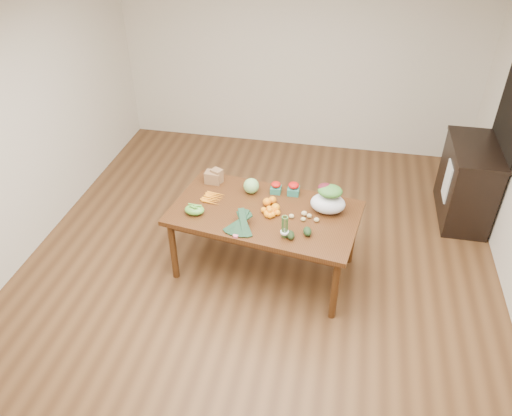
% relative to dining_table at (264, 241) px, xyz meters
% --- Properties ---
extents(floor, '(6.00, 6.00, 0.00)m').
position_rel_dining_table_xyz_m(floor, '(-0.07, -0.14, -0.38)').
color(floor, brown).
rests_on(floor, ground).
extents(ceiling, '(5.00, 6.00, 0.02)m').
position_rel_dining_table_xyz_m(ceiling, '(-0.07, -0.14, 2.33)').
color(ceiling, white).
rests_on(ceiling, room_walls).
extents(room_walls, '(5.02, 6.02, 2.70)m').
position_rel_dining_table_xyz_m(room_walls, '(-0.07, -0.14, 0.97)').
color(room_walls, silver).
rests_on(room_walls, floor).
extents(dining_table, '(1.94, 1.26, 0.75)m').
position_rel_dining_table_xyz_m(dining_table, '(0.00, 0.00, 0.00)').
color(dining_table, '#482910').
rests_on(dining_table, floor).
extents(doorway_dark, '(0.02, 1.00, 2.10)m').
position_rel_dining_table_xyz_m(doorway_dark, '(2.41, 1.46, 0.68)').
color(doorway_dark, black).
rests_on(doorway_dark, floor).
extents(cabinet, '(0.52, 1.02, 0.94)m').
position_rel_dining_table_xyz_m(cabinet, '(2.15, 1.41, 0.10)').
color(cabinet, black).
rests_on(cabinet, floor).
extents(dish_towel, '(0.02, 0.28, 0.45)m').
position_rel_dining_table_xyz_m(dish_towel, '(1.89, 1.26, 0.18)').
color(dish_towel, white).
rests_on(dish_towel, cabinet).
extents(paper_bag, '(0.24, 0.21, 0.15)m').
position_rel_dining_table_xyz_m(paper_bag, '(-0.63, 0.41, 0.45)').
color(paper_bag, olive).
rests_on(paper_bag, dining_table).
extents(cabbage, '(0.16, 0.16, 0.16)m').
position_rel_dining_table_xyz_m(cabbage, '(-0.20, 0.30, 0.46)').
color(cabbage, '#83B065').
rests_on(cabbage, dining_table).
extents(strawberry_basket_a, '(0.12, 0.12, 0.10)m').
position_rel_dining_table_xyz_m(strawberry_basket_a, '(0.05, 0.35, 0.42)').
color(strawberry_basket_a, red).
rests_on(strawberry_basket_a, dining_table).
extents(strawberry_basket_b, '(0.13, 0.13, 0.11)m').
position_rel_dining_table_xyz_m(strawberry_basket_b, '(0.23, 0.36, 0.43)').
color(strawberry_basket_b, red).
rests_on(strawberry_basket_b, dining_table).
extents(orange_a, '(0.08, 0.08, 0.08)m').
position_rel_dining_table_xyz_m(orange_a, '(0.00, 0.10, 0.42)').
color(orange_a, orange).
rests_on(orange_a, dining_table).
extents(orange_b, '(0.08, 0.08, 0.08)m').
position_rel_dining_table_xyz_m(orange_b, '(0.05, 0.15, 0.41)').
color(orange_b, orange).
rests_on(orange_b, dining_table).
extents(orange_c, '(0.08, 0.08, 0.08)m').
position_rel_dining_table_xyz_m(orange_c, '(0.10, 0.02, 0.42)').
color(orange_c, '#FFA20F').
rests_on(orange_c, dining_table).
extents(mandarin_cluster, '(0.20, 0.20, 0.09)m').
position_rel_dining_table_xyz_m(mandarin_cluster, '(0.06, -0.06, 0.42)').
color(mandarin_cluster, '#FF9B0F').
rests_on(mandarin_cluster, dining_table).
extents(carrots, '(0.25, 0.25, 0.03)m').
position_rel_dining_table_xyz_m(carrots, '(-0.55, 0.10, 0.39)').
color(carrots, orange).
rests_on(carrots, dining_table).
extents(snap_pea_bag, '(0.20, 0.15, 0.09)m').
position_rel_dining_table_xyz_m(snap_pea_bag, '(-0.66, -0.17, 0.42)').
color(snap_pea_bag, '#4F9933').
rests_on(snap_pea_bag, dining_table).
extents(kale_bunch, '(0.37, 0.44, 0.16)m').
position_rel_dining_table_xyz_m(kale_bunch, '(-0.18, -0.35, 0.45)').
color(kale_bunch, '#15301F').
rests_on(kale_bunch, dining_table).
extents(asparagus_bundle, '(0.10, 0.13, 0.26)m').
position_rel_dining_table_xyz_m(asparagus_bundle, '(0.25, -0.37, 0.50)').
color(asparagus_bundle, '#437535').
rests_on(asparagus_bundle, dining_table).
extents(potato_a, '(0.05, 0.05, 0.04)m').
position_rel_dining_table_xyz_m(potato_a, '(0.27, -0.06, 0.40)').
color(potato_a, '#DCB97F').
rests_on(potato_a, dining_table).
extents(potato_b, '(0.05, 0.04, 0.04)m').
position_rel_dining_table_xyz_m(potato_b, '(0.39, -0.09, 0.40)').
color(potato_b, '#D7C67C').
rests_on(potato_b, dining_table).
extents(potato_c, '(0.05, 0.05, 0.04)m').
position_rel_dining_table_xyz_m(potato_c, '(0.44, -0.02, 0.40)').
color(potato_c, tan).
rests_on(potato_c, dining_table).
extents(potato_d, '(0.06, 0.05, 0.05)m').
position_rel_dining_table_xyz_m(potato_d, '(0.39, 0.00, 0.40)').
color(potato_d, '#D6BF7B').
rests_on(potato_d, dining_table).
extents(potato_e, '(0.05, 0.05, 0.04)m').
position_rel_dining_table_xyz_m(potato_e, '(0.51, -0.07, 0.40)').
color(potato_e, tan).
rests_on(potato_e, dining_table).
extents(avocado_a, '(0.10, 0.12, 0.07)m').
position_rel_dining_table_xyz_m(avocado_a, '(0.31, -0.37, 0.41)').
color(avocado_a, black).
rests_on(avocado_a, dining_table).
extents(avocado_b, '(0.11, 0.13, 0.08)m').
position_rel_dining_table_xyz_m(avocado_b, '(0.45, -0.29, 0.41)').
color(avocado_b, black).
rests_on(avocado_b, dining_table).
extents(salad_bag, '(0.37, 0.30, 0.26)m').
position_rel_dining_table_xyz_m(salad_bag, '(0.60, 0.12, 0.51)').
color(salad_bag, silver).
rests_on(salad_bag, dining_table).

